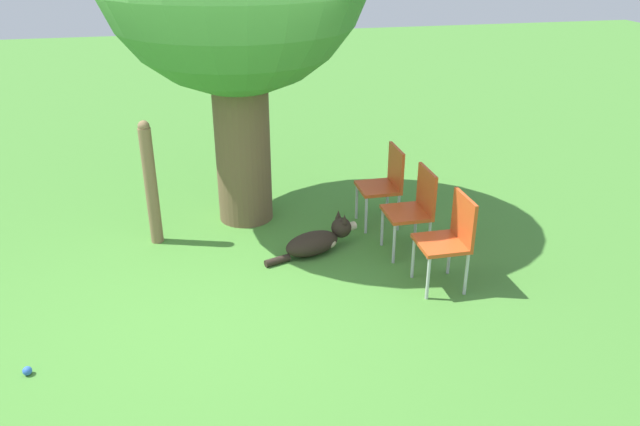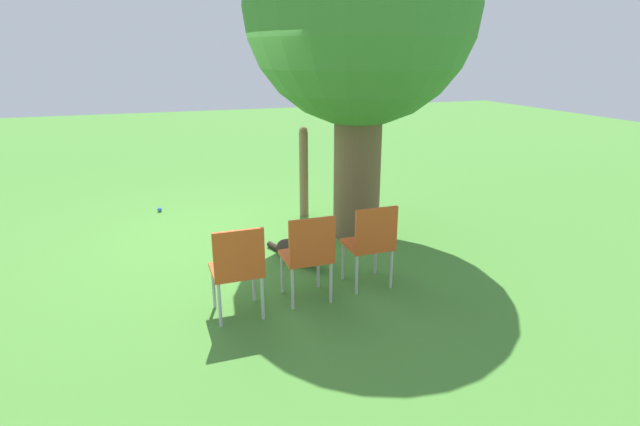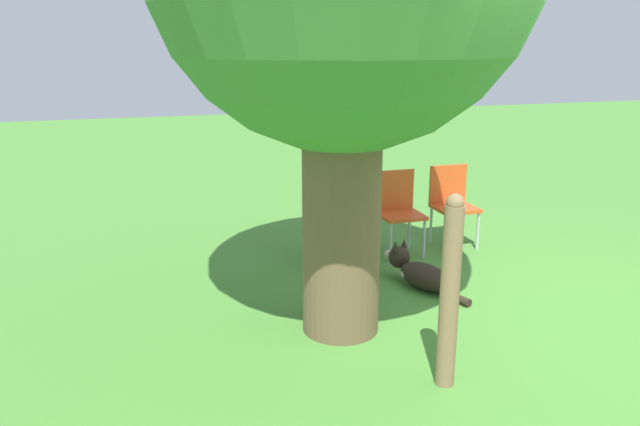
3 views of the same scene
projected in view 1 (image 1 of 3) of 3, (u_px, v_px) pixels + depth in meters
name	position (u px, v px, depth m)	size (l,w,h in m)	color
ground_plane	(223.00, 288.00, 5.72)	(30.00, 30.00, 0.00)	#478433
dog	(319.00, 240.00, 6.29)	(1.01, 0.49, 0.38)	#2D231C
fence_post	(151.00, 183.00, 6.28)	(0.13, 0.13, 1.31)	#846647
red_chair_0	(450.00, 235.00, 5.56)	(0.42, 0.44, 0.88)	#D14C1E
red_chair_1	(415.00, 205.00, 6.15)	(0.42, 0.44, 0.88)	#D14C1E
red_chair_2	(385.00, 181.00, 6.74)	(0.42, 0.44, 0.88)	#D14C1E
tennis_ball	(27.00, 371.00, 4.60)	(0.07, 0.07, 0.07)	blue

